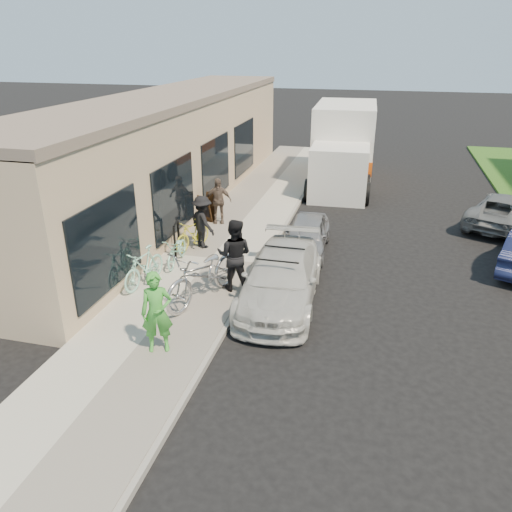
{
  "coord_description": "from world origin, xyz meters",
  "views": [
    {
      "loc": [
        2.6,
        -9.65,
        6.04
      ],
      "look_at": [
        -0.24,
        1.46,
        1.05
      ],
      "focal_mm": 35.0,
      "sensor_mm": 36.0,
      "label": 1
    }
  ],
  "objects_px": {
    "cruiser_bike_c": "(193,234)",
    "bystander_a": "(203,222)",
    "cruiser_bike_b": "(177,250)",
    "tandem_bike": "(204,274)",
    "sedan_silver": "(306,235)",
    "woman_rider": "(157,312)",
    "bystander_b": "(218,201)",
    "bike_rack": "(176,235)",
    "man_standing": "(234,255)",
    "sandwich_board": "(207,207)",
    "sedan_white": "(281,278)",
    "moving_truck": "(343,149)",
    "far_car_gray": "(506,211)",
    "cruiser_bike_a": "(144,267)"
  },
  "relations": [
    {
      "from": "far_car_gray",
      "to": "moving_truck",
      "type": "bearing_deg",
      "value": -13.11
    },
    {
      "from": "sandwich_board",
      "to": "sedan_silver",
      "type": "relative_size",
      "value": 0.3
    },
    {
      "from": "woman_rider",
      "to": "cruiser_bike_b",
      "type": "relative_size",
      "value": 1.13
    },
    {
      "from": "cruiser_bike_b",
      "to": "bystander_b",
      "type": "distance_m",
      "value": 3.61
    },
    {
      "from": "sedan_white",
      "to": "moving_truck",
      "type": "bearing_deg",
      "value": 85.25
    },
    {
      "from": "moving_truck",
      "to": "cruiser_bike_b",
      "type": "relative_size",
      "value": 4.58
    },
    {
      "from": "tandem_bike",
      "to": "bystander_a",
      "type": "distance_m",
      "value": 3.45
    },
    {
      "from": "cruiser_bike_c",
      "to": "tandem_bike",
      "type": "bearing_deg",
      "value": -45.1
    },
    {
      "from": "far_car_gray",
      "to": "bystander_a",
      "type": "bearing_deg",
      "value": 50.72
    },
    {
      "from": "cruiser_bike_b",
      "to": "bystander_a",
      "type": "bearing_deg",
      "value": 72.99
    },
    {
      "from": "cruiser_bike_c",
      "to": "bystander_a",
      "type": "distance_m",
      "value": 0.48
    },
    {
      "from": "cruiser_bike_b",
      "to": "cruiser_bike_c",
      "type": "height_order",
      "value": "cruiser_bike_c"
    },
    {
      "from": "bike_rack",
      "to": "cruiser_bike_b",
      "type": "distance_m",
      "value": 0.82
    },
    {
      "from": "sedan_white",
      "to": "far_car_gray",
      "type": "xyz_separation_m",
      "value": [
        6.46,
        7.3,
        -0.06
      ]
    },
    {
      "from": "bike_rack",
      "to": "tandem_bike",
      "type": "height_order",
      "value": "tandem_bike"
    },
    {
      "from": "sandwich_board",
      "to": "sedan_white",
      "type": "relative_size",
      "value": 0.21
    },
    {
      "from": "sedan_white",
      "to": "cruiser_bike_c",
      "type": "height_order",
      "value": "sedan_white"
    },
    {
      "from": "sedan_silver",
      "to": "cruiser_bike_a",
      "type": "distance_m",
      "value": 5.13
    },
    {
      "from": "sandwich_board",
      "to": "cruiser_bike_a",
      "type": "distance_m",
      "value": 5.15
    },
    {
      "from": "far_car_gray",
      "to": "bystander_b",
      "type": "height_order",
      "value": "bystander_b"
    },
    {
      "from": "far_car_gray",
      "to": "cruiser_bike_c",
      "type": "xyz_separation_m",
      "value": [
        -9.71,
        -4.9,
        0.03
      ]
    },
    {
      "from": "sandwich_board",
      "to": "man_standing",
      "type": "xyz_separation_m",
      "value": [
        2.43,
        -4.8,
        0.45
      ]
    },
    {
      "from": "tandem_bike",
      "to": "bystander_b",
      "type": "bearing_deg",
      "value": 124.76
    },
    {
      "from": "man_standing",
      "to": "cruiser_bike_a",
      "type": "height_order",
      "value": "man_standing"
    },
    {
      "from": "sandwich_board",
      "to": "sedan_silver",
      "type": "xyz_separation_m",
      "value": [
        3.76,
        -1.57,
        -0.09
      ]
    },
    {
      "from": "tandem_bike",
      "to": "woman_rider",
      "type": "bearing_deg",
      "value": -74.53
    },
    {
      "from": "sandwich_board",
      "to": "tandem_bike",
      "type": "relative_size",
      "value": 0.36
    },
    {
      "from": "sedan_white",
      "to": "woman_rider",
      "type": "xyz_separation_m",
      "value": [
        -1.95,
        -2.91,
        0.38
      ]
    },
    {
      "from": "tandem_bike",
      "to": "man_standing",
      "type": "bearing_deg",
      "value": 73.71
    },
    {
      "from": "bike_rack",
      "to": "bystander_a",
      "type": "distance_m",
      "value": 0.9
    },
    {
      "from": "moving_truck",
      "to": "sedan_silver",
      "type": "bearing_deg",
      "value": -93.95
    },
    {
      "from": "bike_rack",
      "to": "man_standing",
      "type": "relative_size",
      "value": 0.51
    },
    {
      "from": "sandwich_board",
      "to": "moving_truck",
      "type": "height_order",
      "value": "moving_truck"
    },
    {
      "from": "cruiser_bike_b",
      "to": "tandem_bike",
      "type": "bearing_deg",
      "value": -56.39
    },
    {
      "from": "sedan_white",
      "to": "cruiser_bike_c",
      "type": "xyz_separation_m",
      "value": [
        -3.24,
        2.4,
        -0.03
      ]
    },
    {
      "from": "cruiser_bike_c",
      "to": "bystander_b",
      "type": "xyz_separation_m",
      "value": [
        0.02,
        2.41,
        0.33
      ]
    },
    {
      "from": "tandem_bike",
      "to": "man_standing",
      "type": "xyz_separation_m",
      "value": [
        0.55,
        0.75,
        0.25
      ]
    },
    {
      "from": "moving_truck",
      "to": "far_car_gray",
      "type": "relative_size",
      "value": 1.69
    },
    {
      "from": "sedan_silver",
      "to": "cruiser_bike_a",
      "type": "relative_size",
      "value": 1.91
    },
    {
      "from": "cruiser_bike_b",
      "to": "bystander_b",
      "type": "height_order",
      "value": "bystander_b"
    },
    {
      "from": "sedan_silver",
      "to": "bystander_b",
      "type": "bearing_deg",
      "value": 154.24
    },
    {
      "from": "bike_rack",
      "to": "sedan_white",
      "type": "height_order",
      "value": "sedan_white"
    },
    {
      "from": "far_car_gray",
      "to": "sedan_silver",
      "type": "bearing_deg",
      "value": 56.05
    },
    {
      "from": "bike_rack",
      "to": "moving_truck",
      "type": "bearing_deg",
      "value": 68.44
    },
    {
      "from": "far_car_gray",
      "to": "man_standing",
      "type": "height_order",
      "value": "man_standing"
    },
    {
      "from": "bystander_a",
      "to": "sedan_silver",
      "type": "bearing_deg",
      "value": -129.38
    },
    {
      "from": "sandwich_board",
      "to": "bike_rack",
      "type": "bearing_deg",
      "value": -64.16
    },
    {
      "from": "far_car_gray",
      "to": "bystander_a",
      "type": "distance_m",
      "value": 10.56
    },
    {
      "from": "moving_truck",
      "to": "cruiser_bike_a",
      "type": "bearing_deg",
      "value": -110.09
    },
    {
      "from": "bystander_b",
      "to": "bike_rack",
      "type": "bearing_deg",
      "value": -113.62
    }
  ]
}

